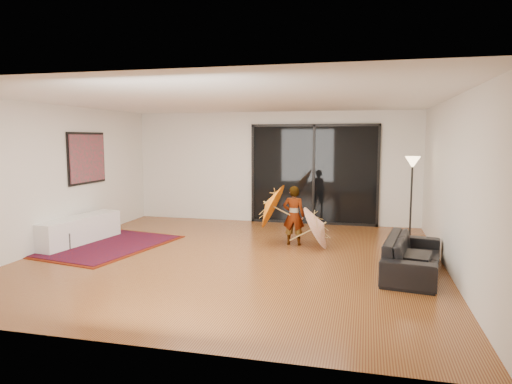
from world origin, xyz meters
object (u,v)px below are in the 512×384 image
(media_console, at_px, (78,230))
(sofa, at_px, (413,255))
(child, at_px, (294,215))
(ottoman, at_px, (408,264))

(media_console, bearing_deg, sofa, 3.22)
(child, bearing_deg, media_console, 11.54)
(sofa, distance_m, ottoman, 0.20)
(sofa, relative_size, child, 1.68)
(media_console, xyz_separation_m, child, (4.13, 0.91, 0.31))
(sofa, height_order, child, child)
(media_console, distance_m, child, 4.24)
(sofa, bearing_deg, ottoman, 162.43)
(media_console, bearing_deg, child, 20.70)
(sofa, xyz_separation_m, ottoman, (-0.07, -0.15, -0.11))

